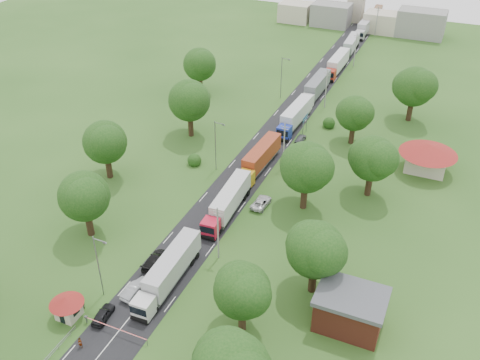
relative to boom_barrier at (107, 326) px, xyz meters
The scene contains 43 objects.
ground 25.05m from the boom_barrier, 86.89° to the left, with size 260.00×260.00×0.00m, color #284E1A.
road 45.03m from the boom_barrier, 88.27° to the left, with size 8.00×200.00×0.04m, color black.
boom_barrier is the anchor object (origin of this frame).
guard_booth 5.98m from the boom_barrier, behind, with size 4.40×4.40×3.45m.
info_sign 60.39m from the boom_barrier, 83.76° to the left, with size 0.12×3.10×4.10m.
pole_1 19.63m from the boom_barrier, 69.14° to the left, with size 1.60×0.24×9.00m.
pole_2 46.66m from the boom_barrier, 81.52° to the left, with size 1.60×0.24×9.00m.
pole_3 74.41m from the boom_barrier, 84.71° to the left, with size 1.60×0.24×9.00m.
pole_4 102.30m from the boom_barrier, 86.15° to the left, with size 1.60×0.24×9.00m.
pole_5 130.24m from the boom_barrier, 86.98° to the left, with size 1.60×0.24×9.00m.
lamp_0 7.91m from the boom_barrier, 128.59° to the left, with size 2.03×0.22×10.00m.
lamp_1 40.47m from the boom_barrier, 95.70° to the left, with size 2.03×0.22×10.00m.
lamp_2 75.25m from the boom_barrier, 93.05° to the left, with size 2.03×0.22×10.00m.
tree_2 17.86m from the boom_barrier, 24.96° to the left, with size 8.00×8.00×10.10m.
tree_3 28.11m from the boom_barrier, 38.79° to the left, with size 8.80×8.80×11.07m.
tree_4 38.62m from the boom_barrier, 67.81° to the left, with size 9.60×9.60×12.05m.
tree_5 49.47m from the boom_barrier, 61.59° to the left, with size 8.80×8.80×11.07m.
tree_6 62.58m from the boom_barrier, 74.79° to the left, with size 8.00×8.00×10.10m.
tree_7 79.63m from the boom_barrier, 71.37° to the left, with size 9.60×9.60×12.05m.
tree_10 21.36m from the boom_barrier, 132.02° to the left, with size 8.80×8.80×11.07m.
tree_11 37.10m from the boom_barrier, 124.41° to the left, with size 8.80×8.80×11.07m.
tree_12 52.73m from the boom_barrier, 106.28° to the left, with size 9.60×9.60×12.05m.
tree_13 73.99m from the boom_barrier, 107.90° to the left, with size 8.80×8.80×11.07m.
house_brick 30.34m from the boom_barrier, 25.42° to the left, with size 8.60×6.60×5.20m.
house_cream 63.37m from the boom_barrier, 60.31° to the left, with size 10.08×10.08×5.80m.
distant_town 135.04m from the boom_barrier, 89.13° to the left, with size 52.00×8.00×8.00m.
church 143.10m from the boom_barrier, 91.06° to the left, with size 5.00×5.00×12.30m.
truck_0 11.00m from the boom_barrier, 74.15° to the left, with size 2.94×15.33×4.24m.
truck_1 28.82m from the boom_barrier, 82.89° to the left, with size 3.22×15.17×4.19m.
truck_2 43.62m from the boom_barrier, 85.89° to the left, with size 3.13×15.26×4.22m.
truck_3 62.75m from the boom_barrier, 86.79° to the left, with size 3.23×15.62×4.32m.
truck_4 79.14m from the boom_barrier, 87.69° to the left, with size 2.86×15.70×4.35m.
truck_5 96.38m from the boom_barrier, 87.79° to the left, with size 2.82×15.43×4.27m.
truck_6 112.27m from the boom_barrier, 88.29° to the left, with size 3.00×14.69×4.06m.
truck_7 130.81m from the boom_barrier, 88.51° to the left, with size 2.81×15.32×4.24m.
truck_8 145.94m from the boom_barrier, 88.53° to the left, with size 3.07×13.84×3.82m.
car_lane_front 2.23m from the boom_barrier, 137.60° to the left, with size 1.63×4.06×1.38m, color black.
car_lane_mid 7.00m from the boom_barrier, 91.29° to the left, with size 1.73×4.95×1.63m, color #96989D.
car_lane_rear 13.03m from the boom_barrier, 93.73° to the left, with size 2.21×5.43×1.57m, color black.
car_verge_near 33.51m from the boom_barrier, 76.58° to the left, with size 2.25×4.87×1.35m, color silver.
car_verge_far 56.75m from the boom_barrier, 83.06° to the left, with size 1.65×4.11×1.40m, color #4E5054.
pedestrian_near 3.76m from the boom_barrier, 111.24° to the right, with size 0.57×0.38×1.58m, color gray.
pedestrian_booth 5.45m from the boom_barrier, 160.71° to the left, with size 0.88×0.68×1.80m, color gray.
Camera 1 is at (32.19, -60.45, 52.24)m, focal length 40.00 mm.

